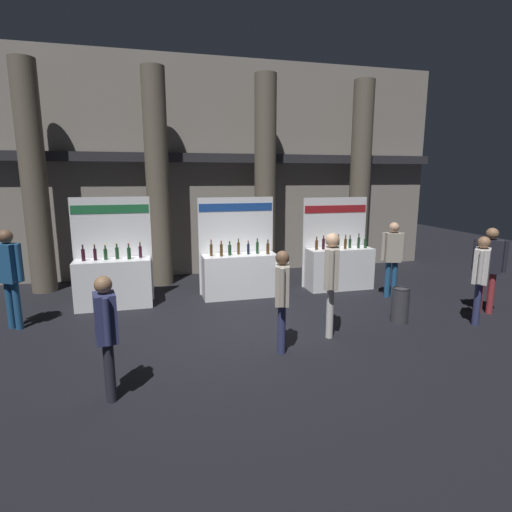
% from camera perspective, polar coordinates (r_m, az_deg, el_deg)
% --- Properties ---
extents(ground_plane, '(27.03, 27.03, 0.00)m').
position_cam_1_polar(ground_plane, '(7.50, -1.33, -10.26)').
color(ground_plane, black).
extents(hall_colonnade, '(13.52, 1.38, 5.86)m').
position_cam_1_polar(hall_colonnade, '(11.32, -6.63, 11.73)').
color(hall_colonnade, gray).
rests_on(hall_colonnade, ground_plane).
extents(exhibitor_booth_0, '(1.62, 0.66, 2.31)m').
position_cam_1_polar(exhibitor_booth_0, '(9.11, -19.38, -3.01)').
color(exhibitor_booth_0, white).
rests_on(exhibitor_booth_0, ground_plane).
extents(exhibitor_booth_1, '(1.77, 0.66, 2.27)m').
position_cam_1_polar(exhibitor_booth_1, '(9.35, -2.39, -2.14)').
color(exhibitor_booth_1, white).
rests_on(exhibitor_booth_1, ground_plane).
extents(exhibitor_booth_2, '(1.68, 0.66, 2.23)m').
position_cam_1_polar(exhibitor_booth_2, '(10.21, 11.54, -1.20)').
color(exhibitor_booth_2, white).
rests_on(exhibitor_booth_2, ground_plane).
extents(trash_bin, '(0.32, 0.32, 0.68)m').
position_cam_1_polar(trash_bin, '(8.20, 19.61, -6.52)').
color(trash_bin, '#38383D').
rests_on(trash_bin, ground_plane).
extents(visitor_0, '(0.48, 0.47, 1.66)m').
position_cam_1_polar(visitor_0, '(8.56, 29.08, -1.97)').
color(visitor_0, navy).
rests_on(visitor_0, ground_plane).
extents(visitor_1, '(0.40, 0.56, 1.81)m').
position_cam_1_polar(visitor_1, '(7.01, 10.55, -2.55)').
color(visitor_1, silver).
rests_on(visitor_1, ground_plane).
extents(visitor_3, '(0.30, 0.48, 1.58)m').
position_cam_1_polar(visitor_3, '(5.30, -20.32, -9.55)').
color(visitor_3, '#23232D').
rests_on(visitor_3, ground_plane).
extents(visitor_4, '(0.47, 0.41, 1.82)m').
position_cam_1_polar(visitor_4, '(8.44, -31.40, -1.67)').
color(visitor_4, navy).
rests_on(visitor_4, ground_plane).
extents(visitor_5, '(0.31, 0.52, 1.63)m').
position_cam_1_polar(visitor_5, '(6.31, 3.68, -5.26)').
color(visitor_5, navy).
rests_on(visitor_5, ground_plane).
extents(visitor_6, '(0.50, 0.32, 1.73)m').
position_cam_1_polar(visitor_6, '(9.65, 18.66, 0.37)').
color(visitor_6, navy).
rests_on(visitor_6, ground_plane).
extents(visitor_8, '(0.48, 0.46, 1.75)m').
position_cam_1_polar(visitor_8, '(9.32, 29.97, -0.77)').
color(visitor_8, maroon).
rests_on(visitor_8, ground_plane).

